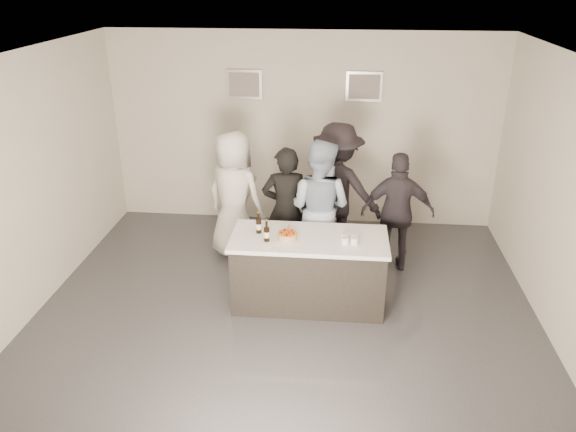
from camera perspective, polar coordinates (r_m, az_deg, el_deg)
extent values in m
plane|color=#3D3D42|center=(6.70, -0.41, -10.77)|extent=(6.00, 6.00, 0.00)
plane|color=white|center=(5.57, -0.51, 15.50)|extent=(6.00, 6.00, 0.00)
cube|color=beige|center=(8.81, 1.56, 8.68)|extent=(6.00, 0.04, 3.00)
cube|color=beige|center=(3.44, -5.85, -18.52)|extent=(6.00, 0.04, 3.00)
cube|color=beige|center=(6.94, -25.94, 1.93)|extent=(0.04, 6.00, 3.00)
cube|color=beige|center=(6.43, 27.21, 0.02)|extent=(0.04, 6.00, 3.00)
cube|color=#B2B2B7|center=(8.73, -4.46, 13.19)|extent=(0.54, 0.04, 0.44)
cube|color=#B2B2B7|center=(8.61, 7.74, 12.90)|extent=(0.54, 0.04, 0.44)
cube|color=white|center=(6.85, 2.12, -5.53)|extent=(1.86, 0.86, 0.90)
cylinder|color=orange|center=(6.57, -0.05, -2.06)|extent=(0.23, 0.23, 0.07)
cylinder|color=black|center=(6.69, -3.00, -0.71)|extent=(0.07, 0.07, 0.26)
cylinder|color=black|center=(6.49, -2.19, -1.52)|extent=(0.07, 0.07, 0.26)
cube|color=orange|center=(6.54, 6.31, -2.32)|extent=(0.19, 0.19, 0.08)
cube|color=pink|center=(6.34, -0.76, -3.42)|extent=(0.24, 0.08, 0.01)
imported|color=black|center=(7.46, -0.23, 0.63)|extent=(0.68, 0.49, 1.73)
imported|color=#9DB1CD|center=(7.40, 3.17, 0.87)|extent=(1.09, 0.99, 1.85)
imported|color=silver|center=(7.84, -5.46, 2.08)|extent=(1.05, 0.91, 1.82)
imported|color=#322D35|center=(7.62, 11.07, 0.35)|extent=(0.97, 0.41, 1.66)
imported|color=black|center=(7.87, 4.99, 2.57)|extent=(1.38, 0.99, 1.93)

